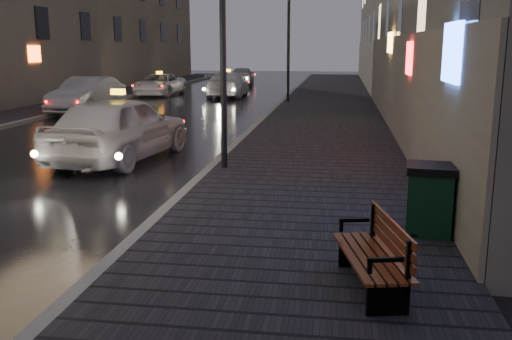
{
  "coord_description": "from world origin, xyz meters",
  "views": [
    {
      "loc": [
        4.44,
        -6.62,
        2.91
      ],
      "look_at": [
        3.08,
        2.66,
        0.85
      ],
      "focal_mm": 40.0,
      "sensor_mm": 36.0,
      "label": 1
    }
  ],
  "objects_px": {
    "car_left_mid": "(87,95)",
    "taxi_mid": "(228,84)",
    "trash_bin": "(429,199)",
    "lamp_far": "(289,33)",
    "bench": "(377,254)",
    "lamp_near": "(223,18)",
    "car_far": "(242,76)",
    "taxi_near": "(120,128)",
    "taxi_far": "(160,84)"
  },
  "relations": [
    {
      "from": "car_left_mid",
      "to": "taxi_mid",
      "type": "distance_m",
      "value": 9.79
    },
    {
      "from": "trash_bin",
      "to": "taxi_mid",
      "type": "relative_size",
      "value": 0.21
    },
    {
      "from": "car_left_mid",
      "to": "lamp_far",
      "type": "bearing_deg",
      "value": 32.43
    },
    {
      "from": "bench",
      "to": "trash_bin",
      "type": "bearing_deg",
      "value": 55.22
    },
    {
      "from": "trash_bin",
      "to": "lamp_far",
      "type": "bearing_deg",
      "value": 107.58
    },
    {
      "from": "bench",
      "to": "trash_bin",
      "type": "relative_size",
      "value": 1.63
    },
    {
      "from": "car_left_mid",
      "to": "taxi_mid",
      "type": "height_order",
      "value": "car_left_mid"
    },
    {
      "from": "lamp_near",
      "to": "car_left_mid",
      "type": "distance_m",
      "value": 14.22
    },
    {
      "from": "lamp_near",
      "to": "car_far",
      "type": "distance_m",
      "value": 30.2
    },
    {
      "from": "taxi_near",
      "to": "car_far",
      "type": "xyz_separation_m",
      "value": [
        -1.72,
        28.55,
        -0.16
      ]
    },
    {
      "from": "lamp_far",
      "to": "bench",
      "type": "xyz_separation_m",
      "value": [
        3.07,
        -22.31,
        -2.92
      ]
    },
    {
      "from": "taxi_mid",
      "to": "taxi_far",
      "type": "bearing_deg",
      "value": -10.76
    },
    {
      "from": "car_far",
      "to": "taxi_far",
      "type": "bearing_deg",
      "value": 63.72
    },
    {
      "from": "trash_bin",
      "to": "taxi_far",
      "type": "xyz_separation_m",
      "value": [
        -12.03,
        24.62,
        -0.05
      ]
    },
    {
      "from": "lamp_near",
      "to": "lamp_far",
      "type": "relative_size",
      "value": 1.0
    },
    {
      "from": "bench",
      "to": "taxi_far",
      "type": "height_order",
      "value": "taxi_far"
    },
    {
      "from": "bench",
      "to": "taxi_mid",
      "type": "xyz_separation_m",
      "value": [
        -6.88,
        26.12,
        0.15
      ]
    },
    {
      "from": "bench",
      "to": "taxi_far",
      "type": "relative_size",
      "value": 0.37
    },
    {
      "from": "lamp_near",
      "to": "taxi_far",
      "type": "height_order",
      "value": "lamp_near"
    },
    {
      "from": "lamp_near",
      "to": "trash_bin",
      "type": "bearing_deg",
      "value": -46.56
    },
    {
      "from": "lamp_near",
      "to": "taxi_near",
      "type": "relative_size",
      "value": 1.06
    },
    {
      "from": "lamp_near",
      "to": "taxi_mid",
      "type": "distance_m",
      "value": 20.36
    },
    {
      "from": "lamp_near",
      "to": "car_left_mid",
      "type": "bearing_deg",
      "value": 126.99
    },
    {
      "from": "trash_bin",
      "to": "car_left_mid",
      "type": "relative_size",
      "value": 0.22
    },
    {
      "from": "bench",
      "to": "car_left_mid",
      "type": "distance_m",
      "value": 20.89
    },
    {
      "from": "car_far",
      "to": "trash_bin",
      "type": "bearing_deg",
      "value": 98.21
    },
    {
      "from": "taxi_near",
      "to": "taxi_mid",
      "type": "height_order",
      "value": "taxi_near"
    },
    {
      "from": "car_far",
      "to": "taxi_mid",
      "type": "bearing_deg",
      "value": 88.87
    },
    {
      "from": "car_left_mid",
      "to": "taxi_mid",
      "type": "relative_size",
      "value": 0.94
    },
    {
      "from": "lamp_far",
      "to": "taxi_mid",
      "type": "bearing_deg",
      "value": 135.08
    },
    {
      "from": "lamp_far",
      "to": "car_far",
      "type": "distance_m",
      "value": 14.75
    },
    {
      "from": "trash_bin",
      "to": "taxi_near",
      "type": "bearing_deg",
      "value": 148.83
    },
    {
      "from": "car_left_mid",
      "to": "car_far",
      "type": "xyz_separation_m",
      "value": [
        3.73,
        18.56,
        -0.09
      ]
    },
    {
      "from": "bench",
      "to": "car_far",
      "type": "xyz_separation_m",
      "value": [
        -7.74,
        36.02,
        0.12
      ]
    },
    {
      "from": "lamp_far",
      "to": "car_left_mid",
      "type": "bearing_deg",
      "value": -149.99
    },
    {
      "from": "lamp_far",
      "to": "trash_bin",
      "type": "distance_m",
      "value": 20.75
    },
    {
      "from": "lamp_far",
      "to": "taxi_far",
      "type": "height_order",
      "value": "lamp_far"
    },
    {
      "from": "trash_bin",
      "to": "car_left_mid",
      "type": "xyz_separation_m",
      "value": [
        -12.35,
        15.32,
        0.09
      ]
    },
    {
      "from": "car_left_mid",
      "to": "taxi_far",
      "type": "xyz_separation_m",
      "value": [
        0.32,
        9.3,
        -0.14
      ]
    },
    {
      "from": "lamp_near",
      "to": "taxi_near",
      "type": "distance_m",
      "value": 4.13
    },
    {
      "from": "car_left_mid",
      "to": "taxi_mid",
      "type": "bearing_deg",
      "value": 64.52
    },
    {
      "from": "lamp_far",
      "to": "taxi_near",
      "type": "bearing_deg",
      "value": -101.25
    },
    {
      "from": "taxi_far",
      "to": "lamp_near",
      "type": "bearing_deg",
      "value": -66.58
    },
    {
      "from": "lamp_far",
      "to": "taxi_far",
      "type": "xyz_separation_m",
      "value": [
        -8.08,
        4.45,
        -2.85
      ]
    },
    {
      "from": "car_left_mid",
      "to": "taxi_far",
      "type": "distance_m",
      "value": 9.31
    },
    {
      "from": "lamp_near",
      "to": "bench",
      "type": "height_order",
      "value": "lamp_near"
    },
    {
      "from": "lamp_far",
      "to": "taxi_near",
      "type": "xyz_separation_m",
      "value": [
        -2.95,
        -14.84,
        -2.64
      ]
    },
    {
      "from": "taxi_far",
      "to": "car_far",
      "type": "relative_size",
      "value": 1.13
    },
    {
      "from": "car_left_mid",
      "to": "car_far",
      "type": "distance_m",
      "value": 18.93
    },
    {
      "from": "lamp_near",
      "to": "car_far",
      "type": "bearing_deg",
      "value": 98.93
    }
  ]
}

